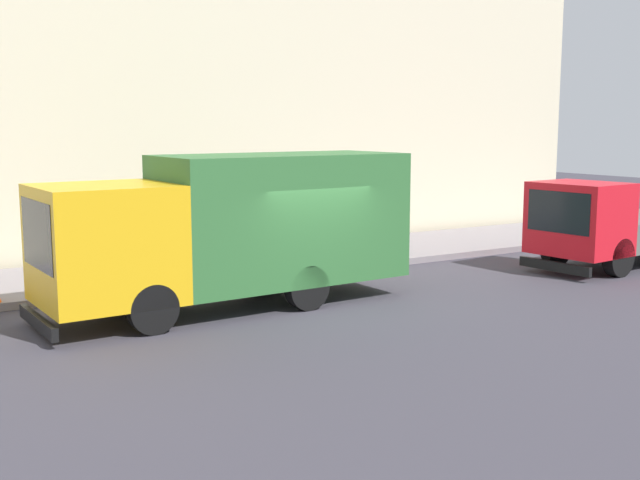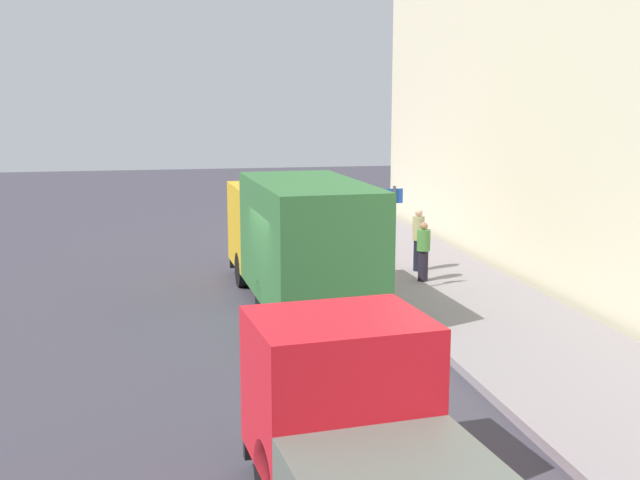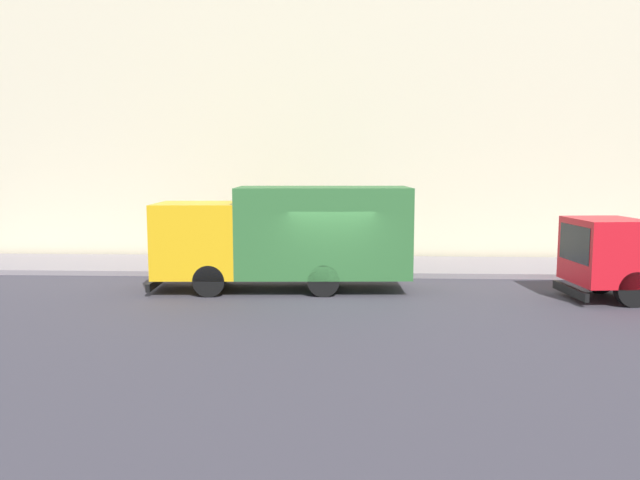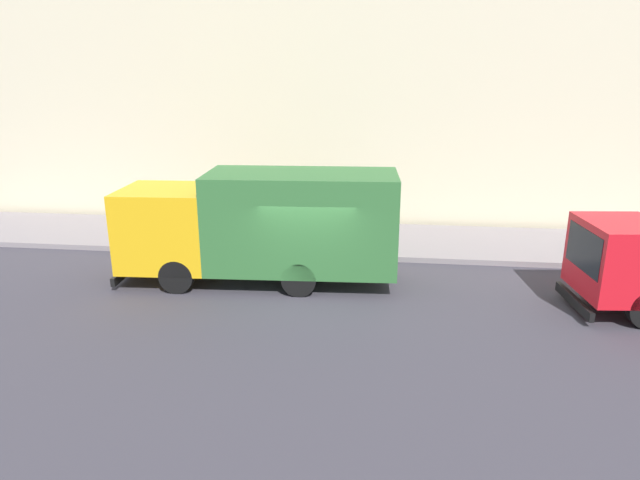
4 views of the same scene
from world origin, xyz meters
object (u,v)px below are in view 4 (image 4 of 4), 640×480
(large_utility_truck, at_px, (263,224))
(traffic_cone_orange, at_px, (148,236))
(pedestrian_standing, at_px, (253,215))
(pedestrian_walking, at_px, (221,209))
(street_sign_post, at_px, (278,202))

(large_utility_truck, bearing_deg, traffic_cone_orange, 59.96)
(traffic_cone_orange, bearing_deg, pedestrian_standing, -68.62)
(large_utility_truck, relative_size, pedestrian_walking, 4.44)
(pedestrian_walking, distance_m, street_sign_post, 2.82)
(pedestrian_standing, xyz_separation_m, street_sign_post, (-1.17, -1.11, 0.76))
(large_utility_truck, relative_size, street_sign_post, 2.91)
(pedestrian_walking, height_order, pedestrian_standing, pedestrian_walking)
(pedestrian_walking, relative_size, pedestrian_standing, 1.11)
(pedestrian_standing, bearing_deg, large_utility_truck, -170.60)
(large_utility_truck, distance_m, pedestrian_walking, 4.59)
(large_utility_truck, relative_size, pedestrian_standing, 4.95)
(large_utility_truck, relative_size, traffic_cone_orange, 11.19)
(pedestrian_standing, distance_m, traffic_cone_orange, 3.62)
(street_sign_post, bearing_deg, pedestrian_walking, 58.41)
(pedestrian_walking, xyz_separation_m, traffic_cone_orange, (-1.57, 2.11, -0.59))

